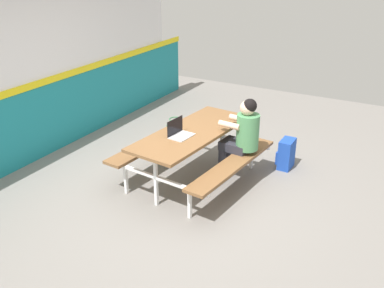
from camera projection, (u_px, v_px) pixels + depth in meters
ground_plane at (178, 192)px, 5.81m from camera, size 10.00×10.00×0.02m
accent_backdrop at (34, 77)px, 6.37m from camera, size 8.00×0.14×2.60m
picnic_table_main at (192, 142)px, 5.86m from camera, size 1.99×1.72×0.74m
student_nearer at (242, 134)px, 5.80m from camera, size 0.39×0.54×1.21m
laptop_silver at (179, 133)px, 5.62m from camera, size 0.34×0.25×0.22m
backpack_dark at (286, 154)px, 6.36m from camera, size 0.30×0.22×0.44m
tote_bag_bright at (176, 132)px, 7.19m from camera, size 0.34×0.21×0.43m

